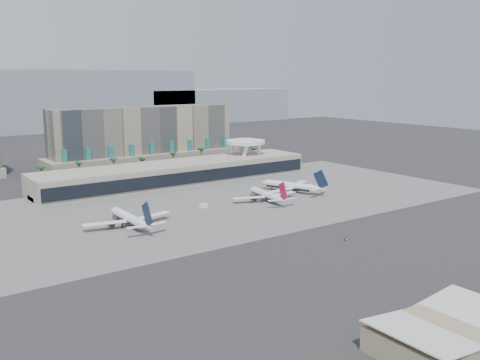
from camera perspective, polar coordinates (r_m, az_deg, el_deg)
ground at (r=234.95m, az=6.43°, el=-4.52°), size 900.00×900.00×0.00m
apron_pad at (r=276.93m, az=-1.19°, el=-2.06°), size 260.00×130.00×0.06m
mountain_ridge at (r=663.56m, az=-19.92°, el=7.51°), size 680.00×60.00×70.00m
hotel at (r=381.45m, az=-10.14°, el=3.92°), size 140.00×30.00×42.00m
terminal at (r=321.52m, az=-6.72°, el=0.87°), size 170.00×32.50×14.50m
saucer_structure at (r=354.11m, az=0.58°, el=3.83°), size 26.00×26.00×21.89m
palm_row at (r=354.80m, az=-8.49°, el=2.43°), size 157.80×2.80×13.10m
hangar_left at (r=138.97m, az=21.36°, el=-15.07°), size 36.65×22.60×7.55m
airliner_left at (r=231.23m, az=-11.69°, el=-4.02°), size 39.84×40.96×14.15m
airliner_centre at (r=272.41m, az=2.86°, el=-1.60°), size 36.00×37.30×12.92m
airliner_right at (r=294.03m, az=5.52°, el=-0.63°), size 38.22×39.45×14.31m
service_vehicle_a at (r=259.71m, az=-3.89°, el=-2.75°), size 4.33×2.66×1.98m
service_vehicle_b at (r=272.77m, az=2.13°, el=-2.09°), size 3.88×3.09×1.75m
taxiway_sign at (r=212.65m, az=11.24°, el=-6.20°), size 2.03×0.90×0.93m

